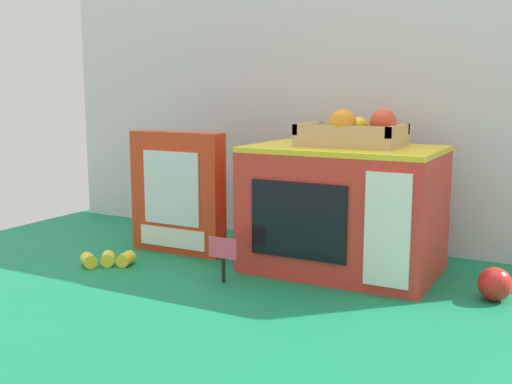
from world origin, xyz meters
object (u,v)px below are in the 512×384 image
object	(u,v)px
toy_microwave	(343,209)
food_groups_crate	(355,134)
cookie_set_box	(177,193)
price_sign	(221,253)
loose_toy_apple	(495,284)
loose_toy_banana	(108,259)

from	to	relation	value
toy_microwave	food_groups_crate	size ratio (longest dim) A/B	1.91
food_groups_crate	cookie_set_box	size ratio (longest dim) A/B	0.72
cookie_set_box	price_sign	bearing A→B (deg)	-35.54
price_sign	loose_toy_apple	bearing A→B (deg)	16.06
food_groups_crate	loose_toy_apple	bearing A→B (deg)	-10.51
loose_toy_banana	loose_toy_apple	world-z (taller)	loose_toy_apple
price_sign	loose_toy_apple	distance (m)	0.57
price_sign	loose_toy_apple	size ratio (longest dim) A/B	1.48
cookie_set_box	loose_toy_banana	size ratio (longest dim) A/B	2.63
cookie_set_box	loose_toy_apple	xyz separation A→B (m)	(0.78, -0.01, -0.12)
toy_microwave	cookie_set_box	bearing A→B (deg)	-174.04
toy_microwave	loose_toy_banana	xyz separation A→B (m)	(-0.51, -0.23, -0.13)
toy_microwave	loose_toy_banana	world-z (taller)	toy_microwave
food_groups_crate	cookie_set_box	bearing A→B (deg)	-173.71
loose_toy_banana	loose_toy_apple	xyz separation A→B (m)	(0.85, 0.18, 0.02)
toy_microwave	price_sign	size ratio (longest dim) A/B	4.27
toy_microwave	loose_toy_banana	distance (m)	0.57
price_sign	loose_toy_apple	xyz separation A→B (m)	(0.54, 0.16, -0.03)
price_sign	loose_toy_banana	distance (m)	0.31
loose_toy_apple	food_groups_crate	bearing A→B (deg)	169.49
toy_microwave	price_sign	xyz separation A→B (m)	(-0.20, -0.21, -0.08)
food_groups_crate	loose_toy_apple	distance (m)	0.43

